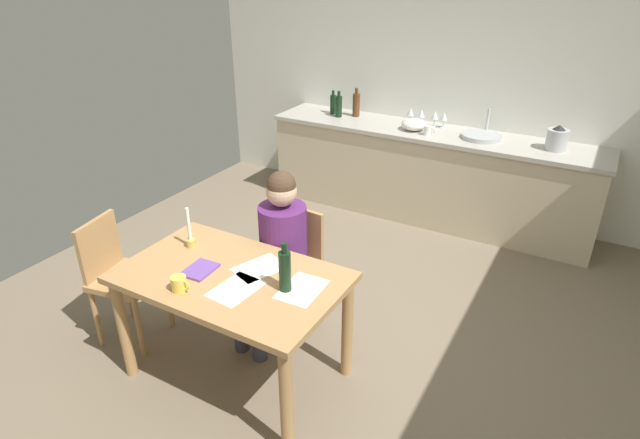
{
  "coord_description": "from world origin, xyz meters",
  "views": [
    {
      "loc": [
        1.48,
        -2.52,
        2.41
      ],
      "look_at": [
        -0.04,
        0.15,
        0.85
      ],
      "focal_mm": 29.37,
      "sensor_mm": 36.0,
      "label": 1
    }
  ],
  "objects_px": {
    "book_magazine": "(200,270)",
    "wine_bottle_on_table": "(285,270)",
    "mixing_bowl": "(414,124)",
    "teacup_on_counter": "(428,130)",
    "dining_table": "(232,291)",
    "candlestick": "(190,236)",
    "wine_glass_near_sink": "(444,117)",
    "chair_side_empty": "(119,274)",
    "sink_unit": "(482,136)",
    "wine_glass_back_right": "(410,112)",
    "chair_at_table": "(291,263)",
    "person_seated": "(277,247)",
    "stovetop_kettle": "(557,139)",
    "wine_glass_back_left": "(421,114)",
    "bottle_wine_red": "(356,104)",
    "wine_glass_by_kettle": "(435,116)",
    "coffee_mug": "(179,284)",
    "bottle_vinegar": "(339,106)",
    "bottle_oil": "(333,104)"
  },
  "relations": [
    {
      "from": "dining_table",
      "to": "chair_side_empty",
      "type": "xyz_separation_m",
      "value": [
        -0.92,
        -0.06,
        -0.14
      ]
    },
    {
      "from": "chair_at_table",
      "to": "sink_unit",
      "type": "height_order",
      "value": "sink_unit"
    },
    {
      "from": "book_magazine",
      "to": "stovetop_kettle",
      "type": "relative_size",
      "value": 0.92
    },
    {
      "from": "dining_table",
      "to": "book_magazine",
      "type": "height_order",
      "value": "book_magazine"
    },
    {
      "from": "coffee_mug",
      "to": "bottle_wine_red",
      "type": "xyz_separation_m",
      "value": [
        -0.47,
        3.15,
        0.23
      ]
    },
    {
      "from": "bottle_oil",
      "to": "teacup_on_counter",
      "type": "distance_m",
      "value": 1.15
    },
    {
      "from": "mixing_bowl",
      "to": "wine_glass_near_sink",
      "type": "distance_m",
      "value": 0.31
    },
    {
      "from": "book_magazine",
      "to": "wine_glass_back_left",
      "type": "bearing_deg",
      "value": 81.68
    },
    {
      "from": "bottle_vinegar",
      "to": "teacup_on_counter",
      "type": "distance_m",
      "value": 1.03
    },
    {
      "from": "teacup_on_counter",
      "to": "dining_table",
      "type": "bearing_deg",
      "value": -95.53
    },
    {
      "from": "candlestick",
      "to": "teacup_on_counter",
      "type": "bearing_deg",
      "value": 74.73
    },
    {
      "from": "book_magazine",
      "to": "bottle_vinegar",
      "type": "xyz_separation_m",
      "value": [
        -0.58,
        2.83,
        0.26
      ]
    },
    {
      "from": "book_magazine",
      "to": "stovetop_kettle",
      "type": "height_order",
      "value": "stovetop_kettle"
    },
    {
      "from": "wine_glass_back_left",
      "to": "sink_unit",
      "type": "bearing_deg",
      "value": -12.79
    },
    {
      "from": "book_magazine",
      "to": "bottle_wine_red",
      "type": "xyz_separation_m",
      "value": [
        -0.43,
        2.94,
        0.27
      ]
    },
    {
      "from": "wine_glass_by_kettle",
      "to": "wine_glass_back_left",
      "type": "distance_m",
      "value": 0.14
    },
    {
      "from": "sink_unit",
      "to": "wine_glass_back_right",
      "type": "bearing_deg",
      "value": 169.08
    },
    {
      "from": "dining_table",
      "to": "bottle_vinegar",
      "type": "xyz_separation_m",
      "value": [
        -0.76,
        2.77,
        0.38
      ]
    },
    {
      "from": "chair_at_table",
      "to": "wine_glass_back_right",
      "type": "distance_m",
      "value": 2.35
    },
    {
      "from": "dining_table",
      "to": "teacup_on_counter",
      "type": "xyz_separation_m",
      "value": [
        0.26,
        2.64,
        0.31
      ]
    },
    {
      "from": "stovetop_kettle",
      "to": "wine_glass_back_left",
      "type": "height_order",
      "value": "stovetop_kettle"
    },
    {
      "from": "dining_table",
      "to": "wine_glass_back_right",
      "type": "relative_size",
      "value": 8.52
    },
    {
      "from": "mixing_bowl",
      "to": "teacup_on_counter",
      "type": "height_order",
      "value": "mixing_bowl"
    },
    {
      "from": "person_seated",
      "to": "wine_glass_back_right",
      "type": "xyz_separation_m",
      "value": [
        -0.02,
        2.44,
        0.33
      ]
    },
    {
      "from": "dining_table",
      "to": "wine_glass_back_left",
      "type": "bearing_deg",
      "value": 88.5
    },
    {
      "from": "chair_at_table",
      "to": "bottle_vinegar",
      "type": "bearing_deg",
      "value": 109.62
    },
    {
      "from": "dining_table",
      "to": "sink_unit",
      "type": "height_order",
      "value": "sink_unit"
    },
    {
      "from": "wine_glass_back_right",
      "to": "chair_side_empty",
      "type": "bearing_deg",
      "value": -106.33
    },
    {
      "from": "chair_at_table",
      "to": "mixing_bowl",
      "type": "height_order",
      "value": "mixing_bowl"
    },
    {
      "from": "book_magazine",
      "to": "sink_unit",
      "type": "xyz_separation_m",
      "value": [
        0.9,
        2.85,
        0.17
      ]
    },
    {
      "from": "dining_table",
      "to": "wine_glass_by_kettle",
      "type": "relative_size",
      "value": 8.52
    },
    {
      "from": "book_magazine",
      "to": "wine_bottle_on_table",
      "type": "xyz_separation_m",
      "value": [
        0.54,
        0.09,
        0.12
      ]
    },
    {
      "from": "coffee_mug",
      "to": "sink_unit",
      "type": "bearing_deg",
      "value": 74.2
    },
    {
      "from": "wine_glass_by_kettle",
      "to": "wine_glass_back_left",
      "type": "xyz_separation_m",
      "value": [
        -0.14,
        0.0,
        0.0
      ]
    },
    {
      "from": "book_magazine",
      "to": "mixing_bowl",
      "type": "height_order",
      "value": "mixing_bowl"
    },
    {
      "from": "person_seated",
      "to": "chair_side_empty",
      "type": "distance_m",
      "value": 1.08
    },
    {
      "from": "coffee_mug",
      "to": "person_seated",
      "type": "bearing_deg",
      "value": 80.16
    },
    {
      "from": "dining_table",
      "to": "teacup_on_counter",
      "type": "relative_size",
      "value": 12.01
    },
    {
      "from": "chair_side_empty",
      "to": "wine_bottle_on_table",
      "type": "relative_size",
      "value": 2.97
    },
    {
      "from": "chair_at_table",
      "to": "mixing_bowl",
      "type": "distance_m",
      "value": 2.14
    },
    {
      "from": "wine_glass_back_right",
      "to": "teacup_on_counter",
      "type": "xyz_separation_m",
      "value": [
        0.29,
        -0.3,
        -0.06
      ]
    },
    {
      "from": "sink_unit",
      "to": "wine_glass_back_right",
      "type": "xyz_separation_m",
      "value": [
        -0.76,
        0.15,
        0.09
      ]
    },
    {
      "from": "dining_table",
      "to": "wine_glass_by_kettle",
      "type": "xyz_separation_m",
      "value": [
        0.22,
        2.94,
        0.37
      ]
    },
    {
      "from": "candlestick",
      "to": "wine_glass_near_sink",
      "type": "xyz_separation_m",
      "value": [
        0.73,
        2.8,
        0.19
      ]
    },
    {
      "from": "wine_glass_by_kettle",
      "to": "teacup_on_counter",
      "type": "bearing_deg",
      "value": -82.44
    },
    {
      "from": "sink_unit",
      "to": "stovetop_kettle",
      "type": "height_order",
      "value": "sink_unit"
    },
    {
      "from": "bottle_oil",
      "to": "wine_glass_back_right",
      "type": "distance_m",
      "value": 0.84
    },
    {
      "from": "person_seated",
      "to": "sink_unit",
      "type": "height_order",
      "value": "person_seated"
    },
    {
      "from": "bottle_oil",
      "to": "stovetop_kettle",
      "type": "distance_m",
      "value": 2.23
    },
    {
      "from": "book_magazine",
      "to": "chair_side_empty",
      "type": "bearing_deg",
      "value": 177.25
    }
  ]
}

